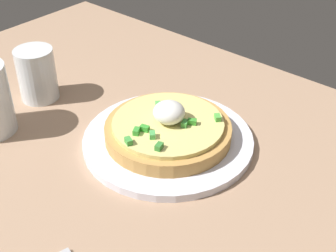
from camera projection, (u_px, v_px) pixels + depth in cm
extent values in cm
cube|color=tan|center=(110.00, 167.00, 68.44)|extent=(102.87, 80.65, 2.24)
cylinder|color=white|center=(168.00, 140.00, 70.82)|extent=(25.56, 25.56, 1.20)
cylinder|color=tan|center=(168.00, 131.00, 69.86)|extent=(18.85, 18.85, 2.14)
cylinder|color=#DFD27B|center=(168.00, 123.00, 69.05)|extent=(16.51, 16.51, 0.65)
ellipsoid|color=white|center=(169.00, 112.00, 68.02)|extent=(4.69, 4.69, 3.16)
cube|color=green|center=(145.00, 128.00, 66.79)|extent=(1.44, 1.11, 0.80)
cube|color=green|center=(185.00, 123.00, 67.76)|extent=(1.22, 1.49, 0.80)
cube|color=#56B650|center=(159.00, 106.00, 71.65)|extent=(1.47, 1.47, 0.80)
cube|color=green|center=(192.00, 122.00, 68.13)|extent=(1.51, 1.35, 0.80)
cube|color=green|center=(136.00, 131.00, 66.20)|extent=(1.31, 1.51, 0.80)
cube|color=green|center=(129.00, 141.00, 64.32)|extent=(1.50, 1.25, 0.80)
cube|color=#358334|center=(159.00, 147.00, 63.33)|extent=(1.11, 1.45, 0.80)
cube|color=#51B445|center=(218.00, 118.00, 69.02)|extent=(1.49, 1.44, 0.80)
cube|color=#49A94F|center=(152.00, 135.00, 65.49)|extent=(1.46, 1.48, 0.80)
cylinder|color=silver|center=(37.00, 74.00, 79.45)|extent=(6.50, 6.50, 9.03)
cylinder|color=#412018|center=(39.00, 84.00, 80.53)|extent=(5.72, 5.72, 4.48)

